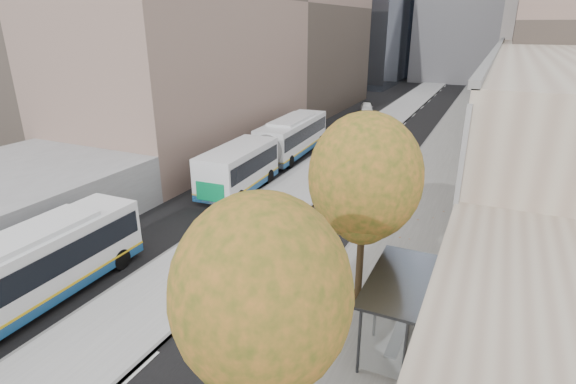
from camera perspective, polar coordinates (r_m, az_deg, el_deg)
The scene contains 10 objects.
bus_platform at distance 40.38m, azimuth 7.71°, elevation 5.40°, with size 4.25×150.00×0.15m, color #A1A1A1.
sidewalk at distance 38.87m, azimuth 19.02°, elevation 3.80°, with size 4.75×150.00×0.08m, color gray.
building_tan at distance 67.05m, azimuth 32.49°, elevation 11.89°, with size 18.00×92.00×8.00m, color #A08C7A.
building_midrise at distance 52.77m, azimuth -10.54°, elevation 22.41°, with size 24.00×46.00×25.00m, color #846A5E.
bus_shelter at distance 15.75m, azimuth 14.46°, elevation -12.08°, with size 1.90×4.40×2.53m.
tree_b at distance 9.96m, azimuth -3.39°, elevation -12.85°, with size 4.00×4.00×6.97m.
tree_c at distance 16.65m, azimuth 9.77°, elevation 1.83°, with size 4.20×4.20×7.28m.
bus_far at distance 34.48m, azimuth -1.96°, elevation 5.65°, with size 3.49×18.18×3.01m.
cyclist at distance 16.81m, azimuth -7.04°, elevation -14.98°, with size 0.65×1.69×2.11m.
distant_car at distance 58.46m, azimuth 9.95°, elevation 10.52°, with size 1.46×3.63×1.24m, color white.
Camera 1 is at (7.64, -2.27, 10.52)m, focal length 28.00 mm.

